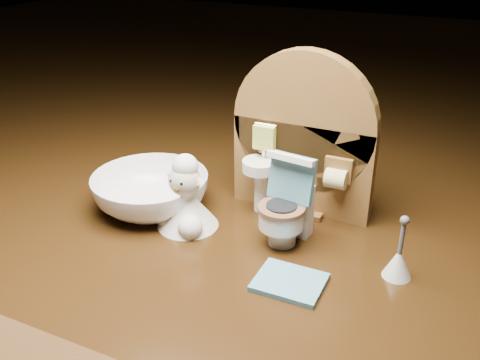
# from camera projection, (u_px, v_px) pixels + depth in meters

# --- Properties ---
(backdrop_panel) EXTENTS (0.13, 0.05, 0.15)m
(backdrop_panel) POSITION_uv_depth(u_px,v_px,m) (302.00, 144.00, 0.48)
(backdrop_panel) COLOR brown
(backdrop_panel) RESTS_ON ground
(toy_toilet) EXTENTS (0.04, 0.05, 0.08)m
(toy_toilet) POSITION_uv_depth(u_px,v_px,m) (287.00, 210.00, 0.45)
(toy_toilet) COLOR white
(toy_toilet) RESTS_ON ground
(bath_mat) EXTENTS (0.05, 0.04, 0.00)m
(bath_mat) POSITION_uv_depth(u_px,v_px,m) (290.00, 282.00, 0.40)
(bath_mat) COLOR #5691A8
(bath_mat) RESTS_ON ground
(toilet_brush) EXTENTS (0.02, 0.02, 0.05)m
(toilet_brush) POSITION_uv_depth(u_px,v_px,m) (398.00, 261.00, 0.40)
(toilet_brush) COLOR white
(toilet_brush) RESTS_ON ground
(plush_lamb) EXTENTS (0.05, 0.05, 0.07)m
(plush_lamb) POSITION_uv_depth(u_px,v_px,m) (186.00, 202.00, 0.47)
(plush_lamb) COLOR white
(plush_lamb) RESTS_ON ground
(ceramic_bowl) EXTENTS (0.14, 0.14, 0.03)m
(ceramic_bowl) POSITION_uv_depth(u_px,v_px,m) (151.00, 192.00, 0.50)
(ceramic_bowl) COLOR white
(ceramic_bowl) RESTS_ON ground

